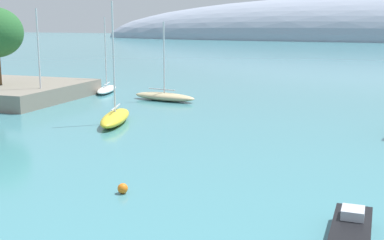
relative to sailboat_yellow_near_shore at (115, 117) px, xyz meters
name	(u,v)px	position (x,y,z in m)	size (l,w,h in m)	color
sailboat_yellow_near_shore	(115,117)	(0.00, 0.00, 0.00)	(3.87, 7.71, 10.40)	yellow
sailboat_sand_mid_mooring	(164,96)	(-0.92, 13.25, -0.08)	(7.93, 3.44, 8.65)	#C6B284
sailboat_teal_outer_mooring	(41,99)	(-12.20, 6.40, 0.02)	(2.94, 8.57, 10.01)	#1E6B70
sailboat_white_end_of_line	(107,89)	(-10.20, 16.93, -0.15)	(3.58, 6.97, 9.19)	white
motorboat_black_foreground	(351,231)	(20.32, -18.06, -0.17)	(1.60, 4.90, 1.16)	black
mooring_buoy_orange	(123,188)	(8.92, -15.98, -0.33)	(0.54, 0.54, 0.54)	orange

